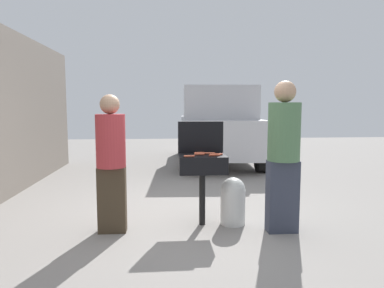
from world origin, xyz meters
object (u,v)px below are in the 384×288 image
Objects in this scene: hot_dog_2 at (200,154)px; hot_dog_4 at (217,154)px; parked_minivan at (216,125)px; hot_dog_1 at (199,154)px; hot_dog_0 at (214,155)px; hot_dog_3 at (215,155)px; hot_dog_5 at (210,153)px; hot_dog_7 at (199,153)px; bbq_grill at (202,166)px; hot_dog_6 at (189,156)px; propane_tank at (233,200)px; person_left at (111,158)px; person_right at (283,151)px.

hot_dog_2 is 1.00× the size of hot_dog_4.
hot_dog_1 is at bearing 81.98° from parked_minivan.
hot_dog_0 is 0.04m from hot_dog_3.
hot_dog_3 is 0.16m from hot_dog_5.
hot_dog_4 is 0.26m from hot_dog_7.
hot_dog_6 is (-0.18, -0.16, 0.16)m from bbq_grill.
hot_dog_6 and hot_dog_7 have the same top height.
hot_dog_5 is 0.68m from propane_tank.
hot_dog_1 is 1.10m from person_left.
hot_dog_1 is 0.07× the size of person_right.
hot_dog_6 is 0.85m from propane_tank.
hot_dog_3 is 0.21× the size of propane_tank.
hot_dog_2 is at bearing 75.32° from hot_dog_1.
hot_dog_1 is at bearing 175.00° from hot_dog_4.
person_left is (-1.23, -0.25, -0.02)m from hot_dog_5.
person_right reaches higher than hot_dog_1.
hot_dog_2 is 1.12m from person_left.
parked_minivan reaches higher than hot_dog_6.
hot_dog_0 is at bearing -121.11° from hot_dog_3.
hot_dog_5 is 0.21× the size of propane_tank.
hot_dog_3 is 0.08× the size of person_left.
propane_tank is 5.15m from parked_minivan.
person_right reaches higher than hot_dog_5.
hot_dog_1 is 1.00× the size of hot_dog_2.
person_right is at bearing -18.09° from hot_dog_3.
person_right reaches higher than bbq_grill.
hot_dog_3 is 0.83m from person_right.
parked_minivan reaches higher than person_right.
hot_dog_7 is 0.03× the size of parked_minivan.
hot_dog_4 is at bearing -48.87° from hot_dog_5.
person_right is at bearing 92.99° from parked_minivan.
hot_dog_6 is at bearing 80.84° from parked_minivan.
bbq_grill is 0.29m from hot_dog_6.
hot_dog_0 is 5.22m from parked_minivan.
parked_minivan reaches higher than person_left.
hot_dog_4 is (0.19, -0.02, 0.16)m from bbq_grill.
bbq_grill is 7.00× the size of hot_dog_5.
hot_dog_1 and hot_dog_3 have the same top height.
hot_dog_5 is at bearing 108.28° from hot_dog_3.
hot_dog_2 and hot_dog_7 have the same top height.
hot_dog_2 and hot_dog_5 have the same top height.
parked_minivan is at bearing 79.42° from bbq_grill.
bbq_grill is at bearing 155.48° from hot_dog_3.
hot_dog_1 is 5.15m from parked_minivan.
bbq_grill is 0.23m from hot_dog_0.
hot_dog_2 is (-0.02, 0.06, 0.16)m from bbq_grill.
hot_dog_0 and hot_dog_4 have the same top height.
hot_dog_6 reaches higher than propane_tank.
bbq_grill is at bearing -142.79° from hot_dog_5.
person_left is at bearing -165.01° from hot_dog_7.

